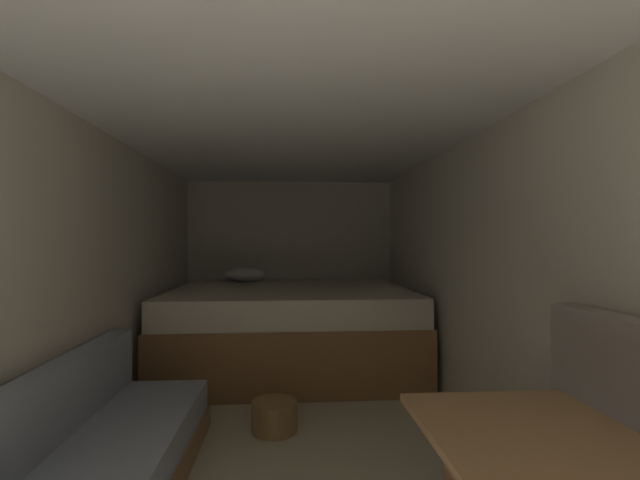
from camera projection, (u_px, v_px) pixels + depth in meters
name	position (u px, v px, depth m)	size (l,w,h in m)	color
ground_plane	(292.00, 457.00, 2.48)	(7.31, 7.31, 0.00)	beige
wall_back	(291.00, 263.00, 5.15)	(2.54, 0.05, 1.97)	beige
wall_left	(70.00, 290.00, 2.39)	(0.05, 5.31, 1.97)	beige
wall_right	(499.00, 286.00, 2.57)	(0.05, 5.31, 1.97)	beige
ceiling_slab	(292.00, 115.00, 2.48)	(2.54, 5.31, 0.05)	white
bed	(291.00, 328.00, 4.20)	(2.32, 1.78, 0.95)	olive
dinette_table	(538.00, 471.00, 1.21)	(0.60, 0.72, 0.71)	#9E7247
wicker_basket	(275.00, 416.00, 2.82)	(0.30, 0.30, 0.20)	olive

